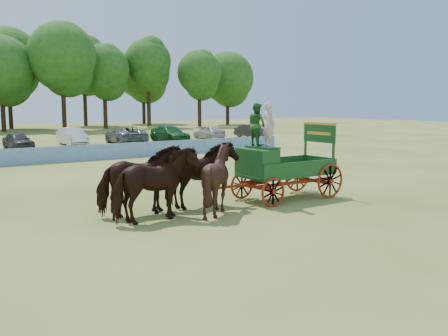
% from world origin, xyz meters
% --- Properties ---
extents(ground, '(160.00, 160.00, 0.00)m').
position_xyz_m(ground, '(0.00, 0.00, 0.00)').
color(ground, tan).
rests_on(ground, ground).
extents(horse_lead_left, '(2.92, 1.48, 2.40)m').
position_xyz_m(horse_lead_left, '(-8.45, 0.03, 1.20)').
color(horse_lead_left, black).
rests_on(horse_lead_left, ground).
extents(horse_lead_right, '(2.94, 1.53, 2.40)m').
position_xyz_m(horse_lead_right, '(-8.45, 1.13, 1.20)').
color(horse_lead_right, black).
rests_on(horse_lead_right, ground).
extents(horse_wheel_left, '(2.19, 1.95, 2.41)m').
position_xyz_m(horse_wheel_left, '(-6.05, 0.03, 1.20)').
color(horse_wheel_left, black).
rests_on(horse_wheel_left, ground).
extents(horse_wheel_right, '(3.03, 1.79, 2.40)m').
position_xyz_m(horse_wheel_right, '(-6.05, 1.13, 1.20)').
color(horse_wheel_right, black).
rests_on(horse_wheel_right, ground).
extents(farm_dray, '(6.00, 2.00, 3.84)m').
position_xyz_m(farm_dray, '(-3.12, 0.61, 1.71)').
color(farm_dray, maroon).
rests_on(farm_dray, ground).
extents(sponsor_banner, '(26.00, 0.08, 1.05)m').
position_xyz_m(sponsor_banner, '(-1.00, 18.00, 0.53)').
color(sponsor_banner, '#1B5B96').
rests_on(sponsor_banner, ground).
extents(parked_cars, '(46.20, 6.96, 1.65)m').
position_xyz_m(parked_cars, '(-3.80, 29.76, 0.76)').
color(parked_cars, silver).
rests_on(parked_cars, ground).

